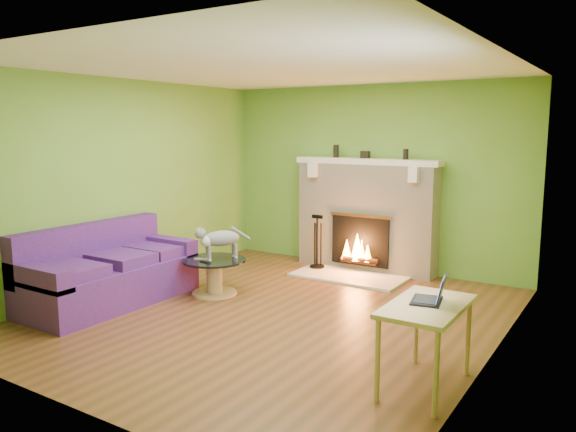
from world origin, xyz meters
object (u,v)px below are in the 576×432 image
at_px(desk, 426,314).
at_px(cat, 222,242).
at_px(sofa, 107,273).
at_px(coffee_table, 214,274).

relative_size(desk, cat, 1.36).
height_order(sofa, cat, sofa).
relative_size(sofa, desk, 2.21).
height_order(coffee_table, cat, cat).
xyz_separation_m(sofa, cat, (0.91, 0.95, 0.30)).
distance_m(coffee_table, desk, 3.17).
xyz_separation_m(desk, cat, (-2.89, 1.10, 0.05)).
bearing_deg(cat, sofa, -102.87).
relative_size(sofa, coffee_table, 2.60).
bearing_deg(coffee_table, desk, -19.46).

